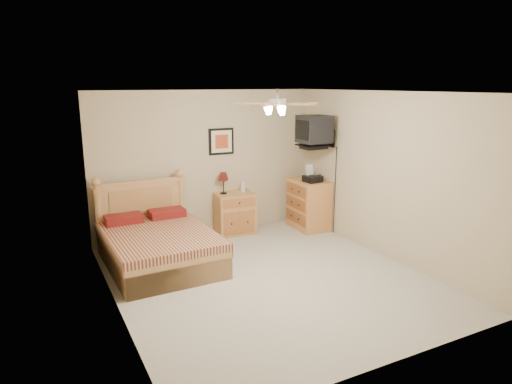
{
  "coord_description": "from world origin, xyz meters",
  "views": [
    {
      "loc": [
        -2.8,
        -5.1,
        2.61
      ],
      "look_at": [
        0.27,
        0.9,
        1.0
      ],
      "focal_mm": 32.0,
      "sensor_mm": 36.0,
      "label": 1
    }
  ],
  "objects": [
    {
      "name": "magazine_lower",
      "position": [
        1.73,
        1.87,
        0.91
      ],
      "size": [
        0.28,
        0.32,
        0.02
      ],
      "primitive_type": "imported",
      "rotation": [
        0.0,
        0.0,
        -0.4
      ],
      "color": "#B5AA90",
      "rests_on": "dresser"
    },
    {
      "name": "magazine_upper",
      "position": [
        1.76,
        1.86,
        0.93
      ],
      "size": [
        0.21,
        0.28,
        0.02
      ],
      "primitive_type": "imported",
      "rotation": [
        0.0,
        0.0,
        -0.05
      ],
      "color": "gray",
      "rests_on": "magazine_lower"
    },
    {
      "name": "ceiling",
      "position": [
        0.0,
        0.0,
        2.5
      ],
      "size": [
        4.0,
        4.5,
        0.04
      ],
      "primitive_type": "cube",
      "color": "white",
      "rests_on": "ground"
    },
    {
      "name": "wall_left",
      "position": [
        -2.0,
        0.0,
        1.25
      ],
      "size": [
        0.04,
        4.5,
        2.5
      ],
      "primitive_type": "cube",
      "color": "tan",
      "rests_on": "ground"
    },
    {
      "name": "lotion_bottle",
      "position": [
        0.58,
        2.02,
        0.84
      ],
      "size": [
        0.12,
        0.12,
        0.23
      ],
      "primitive_type": "imported",
      "rotation": [
        0.0,
        0.0,
        0.36
      ],
      "color": "silver",
      "rests_on": "nightstand"
    },
    {
      "name": "wall_back",
      "position": [
        0.0,
        2.25,
        1.25
      ],
      "size": [
        4.0,
        0.04,
        2.5
      ],
      "primitive_type": "cube",
      "color": "tan",
      "rests_on": "ground"
    },
    {
      "name": "wall_tv",
      "position": [
        1.75,
        1.34,
        1.81
      ],
      "size": [
        0.56,
        0.46,
        0.58
      ],
      "primitive_type": null,
      "color": "black",
      "rests_on": "wall_right"
    },
    {
      "name": "wall_right",
      "position": [
        2.0,
        0.0,
        1.25
      ],
      "size": [
        0.04,
        4.5,
        2.5
      ],
      "primitive_type": "cube",
      "color": "tan",
      "rests_on": "ground"
    },
    {
      "name": "fax_machine",
      "position": [
        1.7,
        1.49,
        1.05
      ],
      "size": [
        0.31,
        0.32,
        0.3
      ],
      "primitive_type": null,
      "rotation": [
        0.0,
        0.0,
        0.1
      ],
      "color": "black",
      "rests_on": "dresser"
    },
    {
      "name": "dresser",
      "position": [
        1.73,
        1.64,
        0.45
      ],
      "size": [
        0.56,
        0.78,
        0.9
      ],
      "primitive_type": "cube",
      "rotation": [
        0.0,
        0.0,
        -0.04
      ],
      "color": "#B6773B",
      "rests_on": "ground"
    },
    {
      "name": "bed",
      "position": [
        -1.19,
        1.12,
        0.61
      ],
      "size": [
        1.49,
        1.93,
        1.22
      ],
      "primitive_type": null,
      "rotation": [
        0.0,
        0.0,
        0.03
      ],
      "color": "#A67F41",
      "rests_on": "ground"
    },
    {
      "name": "nightstand",
      "position": [
        0.41,
        2.0,
        0.36
      ],
      "size": [
        0.71,
        0.55,
        0.72
      ],
      "primitive_type": "cube",
      "rotation": [
        0.0,
        0.0,
        -0.08
      ],
      "color": "tan",
      "rests_on": "ground"
    },
    {
      "name": "ceiling_fan",
      "position": [
        0.0,
        -0.2,
        2.36
      ],
      "size": [
        1.14,
        1.14,
        0.28
      ],
      "primitive_type": null,
      "color": "silver",
      "rests_on": "ceiling"
    },
    {
      "name": "floor",
      "position": [
        0.0,
        0.0,
        0.0
      ],
      "size": [
        4.5,
        4.5,
        0.0
      ],
      "primitive_type": "plane",
      "color": "#AAA699",
      "rests_on": "ground"
    },
    {
      "name": "wall_front",
      "position": [
        0.0,
        -2.25,
        1.25
      ],
      "size": [
        4.0,
        0.04,
        2.5
      ],
      "primitive_type": "cube",
      "color": "tan",
      "rests_on": "ground"
    },
    {
      "name": "table_lamp",
      "position": [
        0.23,
        2.07,
        0.91
      ],
      "size": [
        0.21,
        0.21,
        0.38
      ],
      "primitive_type": null,
      "rotation": [
        0.0,
        0.0,
        0.02
      ],
      "color": "#571512",
      "rests_on": "nightstand"
    },
    {
      "name": "framed_picture",
      "position": [
        0.27,
        2.23,
        1.62
      ],
      "size": [
        0.46,
        0.04,
        0.46
      ],
      "primitive_type": "cube",
      "color": "black",
      "rests_on": "wall_back"
    }
  ]
}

